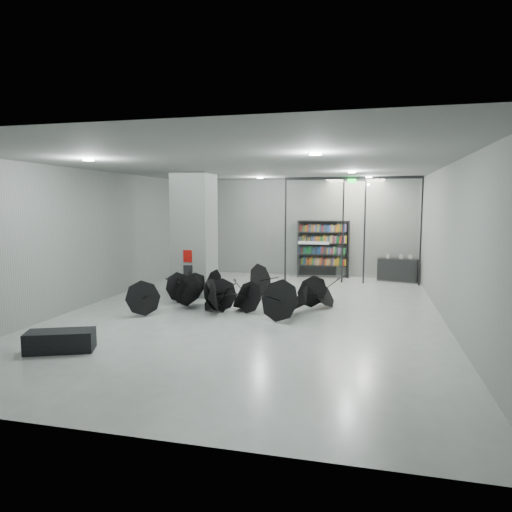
% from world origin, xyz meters
% --- Properties ---
extents(room, '(14.00, 14.02, 4.01)m').
position_xyz_m(room, '(0.00, 0.00, 2.84)').
color(room, gray).
rests_on(room, ground).
extents(column, '(1.20, 1.20, 4.00)m').
position_xyz_m(column, '(-2.50, 2.00, 2.00)').
color(column, slate).
rests_on(column, ground).
extents(fire_cabinet, '(0.28, 0.04, 0.38)m').
position_xyz_m(fire_cabinet, '(-2.50, 1.38, 1.35)').
color(fire_cabinet, '#A50A07').
rests_on(fire_cabinet, column).
extents(info_panel, '(0.30, 0.03, 0.42)m').
position_xyz_m(info_panel, '(-2.50, 1.38, 0.85)').
color(info_panel, black).
rests_on(info_panel, column).
extents(exit_sign, '(0.30, 0.06, 0.15)m').
position_xyz_m(exit_sign, '(2.40, 5.30, 3.82)').
color(exit_sign, '#0CE533').
rests_on(exit_sign, room).
extents(glass_partition, '(5.06, 0.08, 4.00)m').
position_xyz_m(glass_partition, '(2.39, 5.50, 2.18)').
color(glass_partition, silver).
rests_on(glass_partition, ground).
extents(bench, '(1.44, 1.03, 0.43)m').
position_xyz_m(bench, '(-3.02, -4.21, 0.21)').
color(bench, black).
rests_on(bench, ground).
extents(bookshelf, '(2.14, 0.72, 2.31)m').
position_xyz_m(bookshelf, '(1.24, 6.75, 1.16)').
color(bookshelf, black).
rests_on(bookshelf, ground).
extents(shop_counter, '(1.57, 0.90, 0.88)m').
position_xyz_m(shop_counter, '(4.19, 6.32, 0.44)').
color(shop_counter, black).
rests_on(shop_counter, ground).
extents(umbrella_cluster, '(5.87, 4.24, 1.30)m').
position_xyz_m(umbrella_cluster, '(-0.61, 0.25, 0.31)').
color(umbrella_cluster, black).
rests_on(umbrella_cluster, ground).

